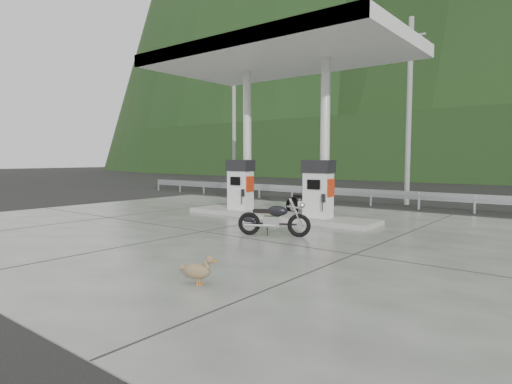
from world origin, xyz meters
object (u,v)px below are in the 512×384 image
Objects in this scene: gas_pump_right at (318,189)px; duck at (197,271)px; motorcycle_left at (274,219)px; gas_pump_left at (240,185)px; motorcycle_right at (306,204)px.

duck is (1.84, -7.01, -0.85)m from gas_pump_right.
duck is (1.54, -4.22, -0.22)m from motorcycle_left.
gas_pump_left and gas_pump_right have the same top height.
motorcycle_left is at bearing -38.54° from gas_pump_left.
gas_pump_right is 0.94× the size of motorcycle_right.
gas_pump_left is 3.20m from gas_pump_right.
duck is at bearing -55.10° from motorcycle_right.
motorcycle_right reaches higher than motorcycle_left.
motorcycle_right is 3.41× the size of duck.
motorcycle_right reaches higher than duck.
duck is at bearing -93.96° from motorcycle_left.
gas_pump_left is 1.00× the size of motorcycle_left.
motorcycle_left is 4.50m from duck.
motorcycle_left is 3.81m from motorcycle_right.
motorcycle_left is at bearing -55.67° from motorcycle_right.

